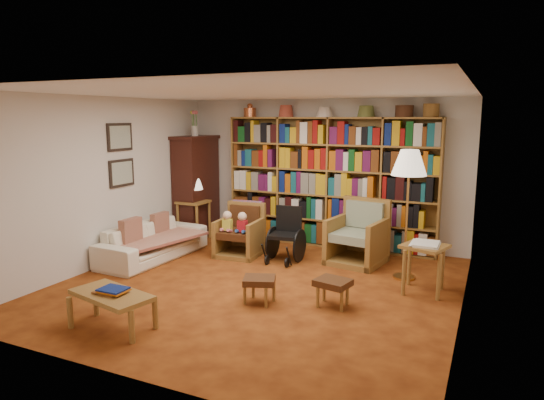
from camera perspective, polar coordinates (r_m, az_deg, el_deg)
The scene contains 23 objects.
floor at distance 6.50m, azimuth -1.71°, elevation -10.07°, with size 5.00×5.00×0.00m, color #9B4C17.
ceiling at distance 6.12m, azimuth -1.83°, elevation 12.53°, with size 5.00×5.00×0.00m, color white.
wall_back at distance 8.48m, azimuth 5.79°, elevation 3.26°, with size 5.00×5.00×0.00m, color silver.
wall_front at distance 4.14m, azimuth -17.38°, elevation -4.04°, with size 5.00×5.00×0.00m, color silver.
wall_left at distance 7.62m, azimuth -18.85°, elevation 2.05°, with size 5.00×5.00×0.00m, color silver.
wall_right at distance 5.56m, azimuth 21.99°, elevation -0.85°, with size 5.00×5.00×0.00m, color silver.
bookshelf at distance 8.26m, azimuth 6.71°, elevation 2.52°, with size 3.60×0.30×2.42m.
curio_cabinet at distance 9.06m, azimuth -8.91°, elevation 1.73°, with size 0.50×0.95×2.40m.
framed_pictures at distance 7.79m, azimuth -17.37°, elevation 5.06°, with size 0.03×0.52×0.97m.
sofa at distance 7.85m, azimuth -13.80°, elevation -4.74°, with size 0.74×1.90×0.55m, color #F1E9CC.
sofa_throw at distance 7.81m, azimuth -13.52°, elevation -4.62°, with size 0.82×1.53×0.04m, color beige.
cushion_left at distance 8.15m, azimuth -13.05°, elevation -2.91°, with size 0.11×0.35×0.35m, color maroon.
cushion_right at distance 7.63m, azimuth -16.26°, elevation -3.93°, with size 0.12×0.39×0.39m, color maroon.
side_table_lamp at distance 8.86m, azimuth -9.22°, elevation -1.17°, with size 0.49×0.49×0.71m.
table_lamp at distance 8.78m, azimuth -9.31°, elevation 2.02°, with size 0.36×0.36×0.49m.
armchair_leather at distance 7.85m, azimuth -3.58°, elevation -3.93°, with size 0.71×0.75×0.84m.
armchair_sage at distance 7.57m, azimuth 10.13°, elevation -4.43°, with size 0.90×0.92×0.96m.
wheelchair at distance 7.51m, azimuth 1.63°, elevation -4.28°, with size 0.48×0.67×0.84m.
floor_lamp at distance 6.71m, azimuth 15.82°, elevation 3.64°, with size 0.47×0.47×1.78m.
side_table_papers at distance 6.41m, azimuth 17.49°, elevation -6.01°, with size 0.62×0.62×0.65m.
footstool_a at distance 5.86m, azimuth -1.50°, elevation -9.63°, with size 0.46×0.43×0.32m.
footstool_b at distance 5.80m, azimuth 7.17°, elevation -9.83°, with size 0.44×0.40×0.33m.
coffee_table at distance 5.43m, azimuth -18.34°, elevation -10.84°, with size 0.99×0.65×0.45m.
Camera 1 is at (2.72, -5.47, 2.21)m, focal length 32.00 mm.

